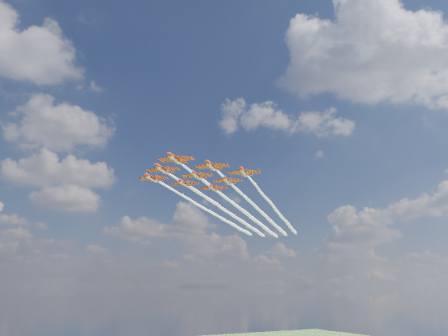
% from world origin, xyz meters
% --- Properties ---
extents(jet_lead, '(113.60, 116.21, 2.79)m').
position_xyz_m(jet_lead, '(33.41, 37.53, 81.58)').
color(jet_lead, red).
extents(jet_row2_port, '(113.60, 116.21, 2.79)m').
position_xyz_m(jet_row2_port, '(45.28, 38.88, 81.58)').
color(jet_row2_port, red).
extents(jet_row2_starb, '(113.60, 116.21, 2.79)m').
position_xyz_m(jet_row2_starb, '(34.48, 49.43, 81.58)').
color(jet_row2_starb, red).
extents(jet_row3_port, '(113.60, 116.21, 2.79)m').
position_xyz_m(jet_row3_port, '(57.16, 40.23, 81.58)').
color(jet_row3_port, red).
extents(jet_row3_centre, '(113.60, 116.21, 2.79)m').
position_xyz_m(jet_row3_centre, '(46.36, 50.78, 81.58)').
color(jet_row3_centre, red).
extents(jet_row3_starb, '(113.60, 116.21, 2.79)m').
position_xyz_m(jet_row3_starb, '(35.56, 61.33, 81.58)').
color(jet_row3_starb, red).
extents(jet_row4_port, '(113.60, 116.21, 2.79)m').
position_xyz_m(jet_row4_port, '(58.23, 52.14, 81.58)').
color(jet_row4_port, red).
extents(jet_row4_starb, '(113.60, 116.21, 2.79)m').
position_xyz_m(jet_row4_starb, '(47.44, 62.69, 81.58)').
color(jet_row4_starb, red).
extents(jet_tail, '(113.60, 116.21, 2.79)m').
position_xyz_m(jet_tail, '(59.31, 64.04, 81.58)').
color(jet_tail, red).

